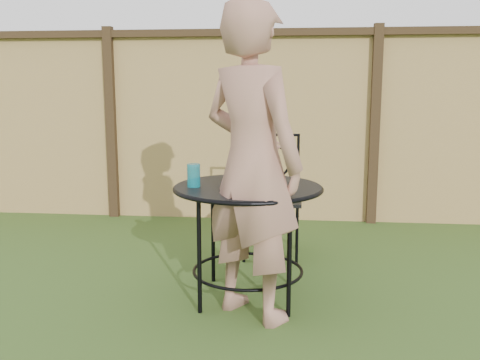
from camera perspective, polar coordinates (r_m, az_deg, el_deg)
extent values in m
plane|color=#294215|center=(3.40, -3.95, -13.05)|extent=(60.00, 60.00, 0.00)
cube|color=tan|center=(5.32, 0.02, 5.39)|extent=(8.00, 0.05, 1.80)
cube|color=black|center=(5.28, -0.04, 15.46)|extent=(8.00, 0.07, 0.07)
cube|color=black|center=(5.56, -13.56, 5.82)|extent=(0.09, 0.09, 1.90)
cube|color=black|center=(5.29, 14.17, 5.60)|extent=(0.09, 0.09, 1.90)
cylinder|color=black|center=(3.28, 0.86, -0.77)|extent=(0.90, 0.90, 0.02)
torus|color=black|center=(3.28, 0.86, -0.87)|extent=(0.92, 0.92, 0.02)
torus|color=black|center=(3.42, 0.84, -9.60)|extent=(0.70, 0.70, 0.02)
cylinder|color=black|center=(3.61, 5.39, -5.73)|extent=(0.03, 0.03, 0.71)
cylinder|color=black|center=(3.65, -2.89, -5.51)|extent=(0.03, 0.03, 0.71)
cylinder|color=black|center=(3.16, -4.37, -8.03)|extent=(0.03, 0.03, 0.71)
cylinder|color=black|center=(3.11, 5.27, -8.34)|extent=(0.03, 0.03, 0.71)
cube|color=black|center=(4.19, 3.42, -2.10)|extent=(0.46, 0.46, 0.03)
cylinder|color=black|center=(4.33, 3.61, 4.84)|extent=(0.42, 0.02, 0.02)
torus|color=black|center=(4.35, 3.58, 1.95)|extent=(0.28, 0.02, 0.28)
cylinder|color=black|center=(4.07, 0.42, -5.82)|extent=(0.02, 0.02, 0.44)
cylinder|color=black|center=(4.05, 6.09, -5.95)|extent=(0.02, 0.02, 0.44)
cylinder|color=black|center=(4.45, 0.93, -4.42)|extent=(0.02, 0.02, 0.44)
cylinder|color=black|center=(4.44, 6.09, -4.53)|extent=(0.02, 0.02, 0.44)
cylinder|color=black|center=(4.37, 0.96, 1.73)|extent=(0.02, 0.02, 0.50)
cylinder|color=black|center=(4.35, 6.21, 1.64)|extent=(0.02, 0.02, 0.50)
imported|color=#A36F5D|center=(3.00, 1.27, 1.77)|extent=(0.78, 0.73, 1.80)
cube|color=#4C0D0A|center=(3.14, 1.55, -0.87)|extent=(0.27, 0.27, 0.02)
ellipsoid|color=#235614|center=(3.13, 1.55, 0.07)|extent=(0.21, 0.21, 0.08)
cylinder|color=silver|center=(3.11, 1.74, 2.42)|extent=(0.01, 0.01, 0.18)
cylinder|color=#0B7283|center=(3.25, -4.96, 0.49)|extent=(0.08, 0.08, 0.14)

